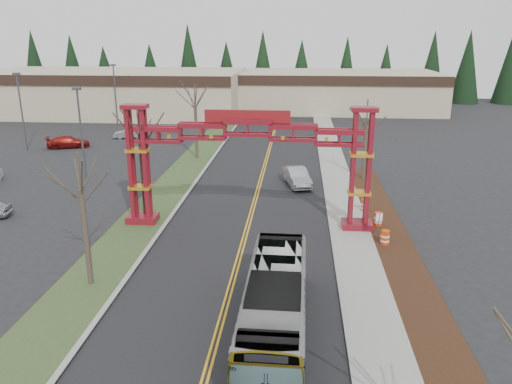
# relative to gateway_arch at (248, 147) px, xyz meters

# --- Properties ---
(road) EXTENTS (12.00, 110.00, 0.02)m
(road) POSITION_rel_gateway_arch_xyz_m (-0.00, 7.00, -5.97)
(road) COLOR black
(road) RESTS_ON ground
(lane_line_left) EXTENTS (0.12, 100.00, 0.01)m
(lane_line_left) POSITION_rel_gateway_arch_xyz_m (-0.12, 7.00, -5.96)
(lane_line_left) COLOR gold
(lane_line_left) RESTS_ON road
(lane_line_right) EXTENTS (0.12, 100.00, 0.01)m
(lane_line_right) POSITION_rel_gateway_arch_xyz_m (0.12, 7.00, -5.96)
(lane_line_right) COLOR gold
(lane_line_right) RESTS_ON road
(curb_right) EXTENTS (0.30, 110.00, 0.15)m
(curb_right) POSITION_rel_gateway_arch_xyz_m (6.15, 7.00, -5.91)
(curb_right) COLOR #999994
(curb_right) RESTS_ON ground
(sidewalk_right) EXTENTS (2.60, 110.00, 0.14)m
(sidewalk_right) POSITION_rel_gateway_arch_xyz_m (7.60, 7.00, -5.91)
(sidewalk_right) COLOR gray
(sidewalk_right) RESTS_ON ground
(landscape_strip) EXTENTS (2.60, 50.00, 0.12)m
(landscape_strip) POSITION_rel_gateway_arch_xyz_m (10.20, -8.00, -5.92)
(landscape_strip) COLOR black
(landscape_strip) RESTS_ON ground
(grass_median) EXTENTS (4.00, 110.00, 0.08)m
(grass_median) POSITION_rel_gateway_arch_xyz_m (-8.00, 7.00, -5.94)
(grass_median) COLOR #304623
(grass_median) RESTS_ON ground
(curb_left) EXTENTS (0.30, 110.00, 0.15)m
(curb_left) POSITION_rel_gateway_arch_xyz_m (-6.15, 7.00, -5.91)
(curb_left) COLOR #999994
(curb_left) RESTS_ON ground
(gateway_arch) EXTENTS (18.20, 1.60, 8.90)m
(gateway_arch) POSITION_rel_gateway_arch_xyz_m (0.00, 0.00, 0.00)
(gateway_arch) COLOR maroon
(gateway_arch) RESTS_ON ground
(retail_building_west) EXTENTS (46.00, 22.30, 7.50)m
(retail_building_west) POSITION_rel_gateway_arch_xyz_m (-30.00, 53.96, -2.22)
(retail_building_west) COLOR #BCAD90
(retail_building_west) RESTS_ON ground
(retail_building_east) EXTENTS (38.00, 20.30, 7.00)m
(retail_building_east) POSITION_rel_gateway_arch_xyz_m (10.00, 61.95, -2.47)
(retail_building_east) COLOR #BCAD90
(retail_building_east) RESTS_ON ground
(conifer_treeline) EXTENTS (116.10, 5.60, 13.00)m
(conifer_treeline) POSITION_rel_gateway_arch_xyz_m (0.25, 74.00, 0.50)
(conifer_treeline) COLOR black
(conifer_treeline) RESTS_ON ground
(transit_bus) EXTENTS (2.86, 11.71, 3.25)m
(transit_bus) POSITION_rel_gateway_arch_xyz_m (2.71, -14.05, -4.36)
(transit_bus) COLOR #B3B6BB
(transit_bus) RESTS_ON ground
(silver_sedan) EXTENTS (2.97, 5.35, 1.67)m
(silver_sedan) POSITION_rel_gateway_arch_xyz_m (3.54, 10.78, -5.15)
(silver_sedan) COLOR #A5A8AD
(silver_sedan) RESTS_ON ground
(parked_car_mid_a) EXTENTS (5.52, 3.69, 1.49)m
(parked_car_mid_a) POSITION_rel_gateway_arch_xyz_m (-25.28, 24.89, -5.24)
(parked_car_mid_a) COLOR maroon
(parked_car_mid_a) RESTS_ON ground
(parked_car_far_a) EXTENTS (4.27, 2.27, 1.34)m
(parked_car_far_a) POSITION_rel_gateway_arch_xyz_m (-19.67, 31.47, -5.31)
(parked_car_far_a) COLOR #A3A5AA
(parked_car_far_a) RESTS_ON ground
(bare_tree_median_near) EXTENTS (3.09, 3.09, 7.69)m
(bare_tree_median_near) POSITION_rel_gateway_arch_xyz_m (-8.00, -9.81, -0.37)
(bare_tree_median_near) COLOR #382D26
(bare_tree_median_near) RESTS_ON ground
(bare_tree_median_mid) EXTENTS (3.39, 3.39, 8.87)m
(bare_tree_median_mid) POSITION_rel_gateway_arch_xyz_m (-8.00, 0.77, 0.60)
(bare_tree_median_mid) COLOR #382D26
(bare_tree_median_mid) RESTS_ON ground
(bare_tree_median_far) EXTENTS (3.50, 3.50, 8.42)m
(bare_tree_median_far) POSITION_rel_gateway_arch_xyz_m (-8.00, 20.66, 0.10)
(bare_tree_median_far) COLOR #382D26
(bare_tree_median_far) RESTS_ON ground
(bare_tree_right_far) EXTENTS (3.41, 3.41, 7.77)m
(bare_tree_right_far) POSITION_rel_gateway_arch_xyz_m (10.00, 13.53, -0.49)
(bare_tree_right_far) COLOR #382D26
(bare_tree_right_far) RESTS_ON ground
(light_pole_near) EXTENTS (0.77, 0.39, 8.90)m
(light_pole_near) POSITION_rel_gateway_arch_xyz_m (-17.14, 11.07, -0.83)
(light_pole_near) COLOR #3F3F44
(light_pole_near) RESTS_ON ground
(light_pole_mid) EXTENTS (0.81, 0.40, 9.33)m
(light_pole_mid) POSITION_rel_gateway_arch_xyz_m (-29.77, 23.06, -0.59)
(light_pole_mid) COLOR #3F3F44
(light_pole_mid) RESTS_ON ground
(light_pole_far) EXTENTS (0.81, 0.40, 9.32)m
(light_pole_far) POSITION_rel_gateway_arch_xyz_m (-24.92, 41.64, -0.59)
(light_pole_far) COLOR #3F3F44
(light_pole_far) RESTS_ON ground
(street_sign) EXTENTS (0.46, 0.15, 2.07)m
(street_sign) POSITION_rel_gateway_arch_xyz_m (9.17, -2.22, -4.50)
(street_sign) COLOR #3F3F44
(street_sign) RESTS_ON ground
(barrel_south) EXTENTS (0.59, 0.59, 1.10)m
(barrel_south) POSITION_rel_gateway_arch_xyz_m (9.55, -2.86, -5.43)
(barrel_south) COLOR red
(barrel_south) RESTS_ON ground
(barrel_mid) EXTENTS (0.60, 0.60, 1.11)m
(barrel_mid) POSITION_rel_gateway_arch_xyz_m (9.58, 0.65, -5.43)
(barrel_mid) COLOR red
(barrel_mid) RESTS_ON ground
(barrel_north) EXTENTS (0.57, 0.57, 1.05)m
(barrel_north) POSITION_rel_gateway_arch_xyz_m (8.99, 3.82, -5.46)
(barrel_north) COLOR red
(barrel_north) RESTS_ON ground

